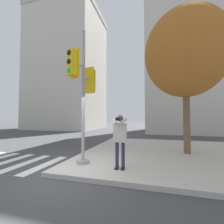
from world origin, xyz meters
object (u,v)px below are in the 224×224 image
object	(u,v)px
person_photographer	(120,136)
fire_hydrant	(117,142)
street_tree	(185,54)
traffic_signal_pole	(83,86)

from	to	relation	value
person_photographer	fire_hydrant	distance (m)	3.04
street_tree	fire_hydrant	world-z (taller)	street_tree
person_photographer	traffic_signal_pole	bearing A→B (deg)	171.59
person_photographer	street_tree	size ratio (longest dim) A/B	0.25
traffic_signal_pole	person_photographer	bearing A→B (deg)	-8.41
traffic_signal_pole	street_tree	bearing A→B (deg)	33.56
traffic_signal_pole	person_photographer	size ratio (longest dim) A/B	2.87
traffic_signal_pole	fire_hydrant	size ratio (longest dim) A/B	6.25
traffic_signal_pole	fire_hydrant	bearing A→B (deg)	76.03
person_photographer	street_tree	world-z (taller)	street_tree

